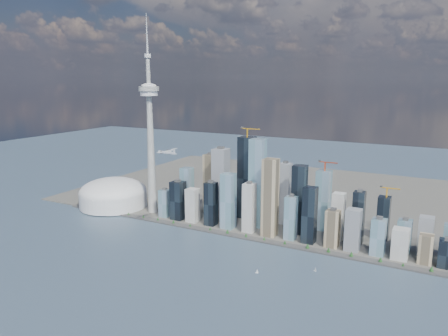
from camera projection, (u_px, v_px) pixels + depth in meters
The scene contains 10 objects.
ground at pixel (179, 276), 862.23m from camera, with size 4000.00×4000.00×0.00m, color #2E3E51.
seawall at pixel (236, 236), 1077.65m from camera, with size 1100.00×22.00×4.00m, color #383838.
land at pixel (296, 194), 1466.25m from camera, with size 1400.00×900.00×3.00m, color #4C4C47.
shoreline_trees at pixel (236, 233), 1076.27m from camera, with size 960.53×7.20×8.80m.
skyscraper_cluster at pixel (272, 201), 1109.58m from camera, with size 736.00×142.00×251.72m.
needle_tower at pixel (150, 132), 1220.20m from camera, with size 56.00×56.00×550.50m.
dome_stadium at pixel (113, 194), 1316.27m from camera, with size 200.00×200.00×86.00m.
airplane at pixel (167, 152), 1016.31m from camera, with size 61.03×54.15×14.89m.
sailboat_west at pixel (257, 272), 875.72m from camera, with size 6.92×2.47×9.56m.
sailboat_east at pixel (315, 270), 884.20m from camera, with size 6.53×3.92×9.29m.
Camera 1 is at (455.13, -664.18, 385.95)m, focal length 35.00 mm.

